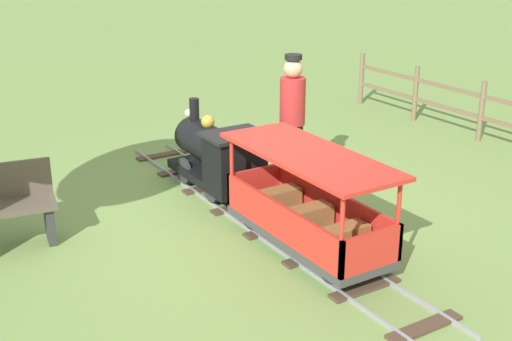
% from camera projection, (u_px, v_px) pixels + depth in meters
% --- Properties ---
extents(ground_plane, '(60.00, 60.00, 0.00)m').
position_uv_depth(ground_plane, '(257.00, 219.00, 7.25)').
color(ground_plane, '#75934C').
extents(track, '(0.72, 5.70, 0.04)m').
position_uv_depth(track, '(257.00, 217.00, 7.24)').
color(track, gray).
rests_on(track, ground_plane).
extents(locomotive, '(0.68, 1.45, 1.00)m').
position_uv_depth(locomotive, '(218.00, 155.00, 7.77)').
color(locomotive, black).
rests_on(locomotive, ground_plane).
extents(passenger_car, '(0.78, 2.00, 0.97)m').
position_uv_depth(passenger_car, '(307.00, 211.00, 6.39)').
color(passenger_car, '#3F3F3F').
rests_on(passenger_car, ground_plane).
extents(conductor_person, '(0.30, 0.30, 1.62)m').
position_uv_depth(conductor_person, '(292.00, 111.00, 7.81)').
color(conductor_person, '#282D47').
rests_on(conductor_person, ground_plane).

